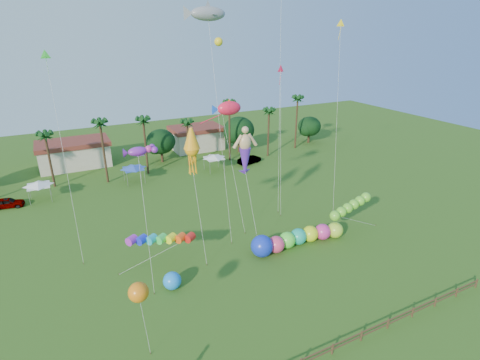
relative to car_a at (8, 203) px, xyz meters
name	(u,v)px	position (x,y,z in m)	size (l,w,h in m)	color
ground	(289,307)	(24.24, -35.54, -0.72)	(160.00, 160.00, 0.00)	#285116
tree_line	(175,140)	(27.80, 8.46, 3.56)	(69.46, 8.91, 11.00)	#3A2819
buildings_row	(134,148)	(21.14, 14.46, 1.28)	(35.00, 7.00, 4.00)	beige
tent_row	(134,168)	(18.24, 0.80, 2.03)	(31.00, 4.00, 0.60)	white
fence	(333,348)	(24.24, -41.54, -0.11)	(36.12, 0.12, 1.00)	brown
car_a	(8,203)	(0.00, 0.00, 0.00)	(1.70, 4.23, 1.44)	#4C4C54
car_b	(249,159)	(39.69, 1.00, 0.08)	(1.70, 4.89, 1.61)	#4C4C54
spectator_b	(306,235)	(32.58, -26.67, 0.07)	(0.77, 0.60, 1.59)	gray
caterpillar_inflatable	(295,238)	(30.58, -27.13, 0.33)	(12.27, 2.81, 2.50)	#E03B6D
blue_ball	(172,281)	(15.49, -28.09, 0.17)	(1.78, 1.78, 1.78)	#1A83F0
rainbow_tube	(174,241)	(16.98, -24.58, 2.31)	(9.14, 3.68, 3.50)	red
green_worm	(335,216)	(36.13, -27.39, 2.12)	(10.26, 1.84, 3.60)	#64CA2C
orange_ball_kite	(138,292)	(11.22, -34.69, 5.06)	(1.90, 1.90, 6.55)	orange
merman_kite	(245,154)	(26.91, -21.58, 9.59)	(2.37, 5.83, 13.08)	tan
fish_kite	(229,108)	(26.94, -17.33, 14.15)	(4.65, 5.51, 15.82)	#F61B3D
shark_kite	(208,14)	(24.49, -17.53, 24.51)	(5.57, 7.68, 26.18)	gray
squid_kite	(192,149)	(20.05, -22.81, 11.46)	(1.78, 4.13, 14.58)	orange
lobster_kite	(138,152)	(14.26, -24.29, 12.50)	(3.50, 5.21, 13.84)	purple
delta_kite_red	(281,72)	(34.42, -16.84, 17.93)	(1.70, 3.30, 19.60)	#EE1A46
delta_kite_yellow	(341,29)	(41.30, -19.31, 23.00)	(2.33, 4.40, 24.88)	yellow
delta_kite_green	(46,61)	(8.16, -15.89, 20.12)	(1.13, 4.16, 21.92)	#33DB37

